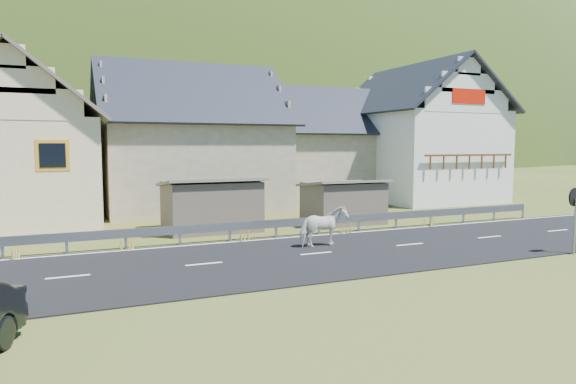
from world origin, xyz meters
name	(u,v)px	position (x,y,z in m)	size (l,w,h in m)	color
ground	(316,255)	(0.00, 0.00, 0.00)	(160.00, 160.00, 0.00)	#414916
road	(316,254)	(0.00, 0.00, 0.02)	(60.00, 7.00, 0.04)	black
lane_markings	(316,253)	(0.00, 0.00, 0.04)	(60.00, 6.60, 0.01)	silver
guardrail	(276,224)	(0.00, 3.68, 0.56)	(28.10, 0.09, 0.75)	#93969B
shed_left	(211,206)	(-2.00, 6.50, 1.10)	(4.30, 3.30, 2.40)	#716153
shed_right	(343,203)	(4.50, 6.00, 1.00)	(3.80, 2.90, 2.20)	#716153
house_cream	(17,134)	(-10.00, 12.00, 4.36)	(7.80, 9.80, 8.30)	beige
house_stone_a	(189,131)	(-1.00, 15.00, 4.63)	(10.80, 9.80, 8.90)	#ACA288
house_stone_b	(322,139)	(9.00, 17.00, 4.24)	(9.80, 8.80, 8.10)	#ACA288
house_white	(417,127)	(15.00, 14.00, 5.06)	(8.80, 10.80, 9.70)	white
mountain	(105,211)	(5.00, 180.00, -20.00)	(440.00, 280.00, 260.00)	#20300B
horse	(323,227)	(0.80, 1.00, 0.79)	(1.78, 0.81, 1.51)	silver
traffic_mirror	(574,206)	(8.29, -3.54, 1.72)	(0.65, 0.22, 2.34)	#93969B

